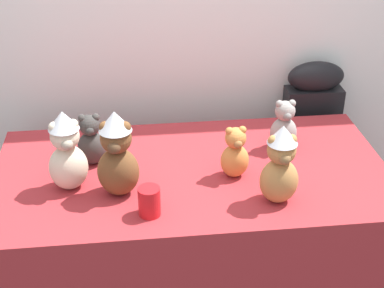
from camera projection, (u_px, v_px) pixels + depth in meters
display_table at (192, 245)px, 2.49m from camera, size 1.59×0.84×0.77m
instrument_case at (307, 150)px, 2.98m from camera, size 0.28×0.12×1.00m
teddy_bear_cream at (67, 152)px, 2.11m from camera, size 0.17×0.15×0.33m
teddy_bear_caramel at (280, 165)px, 2.04m from camera, size 0.14×0.13×0.31m
teddy_bear_chestnut at (117, 155)px, 2.07m from camera, size 0.17×0.15×0.34m
teddy_bear_ginger at (235, 154)px, 2.21m from camera, size 0.12×0.10×0.22m
teddy_bear_charcoal at (91, 141)px, 2.30m from camera, size 0.12×0.11×0.23m
teddy_bear_ash at (284, 126)px, 2.41m from camera, size 0.12×0.10×0.23m
party_cup_red at (149, 201)px, 2.01m from camera, size 0.08×0.08×0.11m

